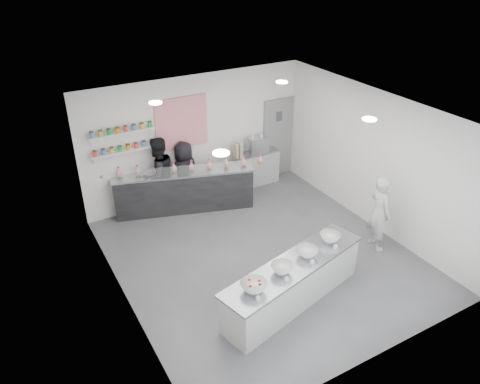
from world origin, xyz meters
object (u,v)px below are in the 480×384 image
espresso_ledge (257,168)px  staff_left (159,175)px  staff_right (185,174)px  back_bar (184,190)px  woman_prep (380,213)px  espresso_machine (257,145)px  prep_counter (293,283)px

espresso_ledge → staff_left: 2.67m
staff_left → staff_right: (0.64, 0.00, -0.12)m
back_bar → woman_prep: bearing=-32.2°
back_bar → woman_prep: 4.37m
espresso_machine → staff_right: size_ratio=0.32×
prep_counter → back_bar: back_bar is taller
staff_right → espresso_machine: bearing=169.4°
woman_prep → back_bar: bearing=50.2°
espresso_machine → woman_prep: (0.67, -3.61, -0.26)m
prep_counter → woman_prep: (2.45, 0.52, 0.40)m
woman_prep → staff_right: bearing=46.8°
espresso_machine → woman_prep: woman_prep is taller
espresso_machine → espresso_ledge: bearing=0.0°
espresso_machine → staff_left: size_ratio=0.28×
woman_prep → espresso_ledge: bearing=20.7°
woman_prep → staff_right: (-2.66, 3.58, -0.02)m
woman_prep → prep_counter: bearing=112.3°
prep_counter → staff_left: staff_left is taller
back_bar → espresso_ledge: back_bar is taller
back_bar → staff_right: (0.14, 0.25, 0.29)m
back_bar → staff_left: 0.69m
staff_right → woman_prep: bearing=115.3°
prep_counter → staff_left: 4.22m
prep_counter → woman_prep: size_ratio=1.84×
espresso_machine → staff_right: bearing=-179.3°
espresso_ledge → staff_right: staff_right is taller
back_bar → woman_prep: (2.80, -3.33, 0.32)m
woman_prep → staff_right: size_ratio=1.03×
espresso_ledge → staff_left: staff_left is taller
back_bar → espresso_machine: 2.22m
prep_counter → woman_prep: bearing=-1.8°
back_bar → espresso_ledge: bearing=25.1°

